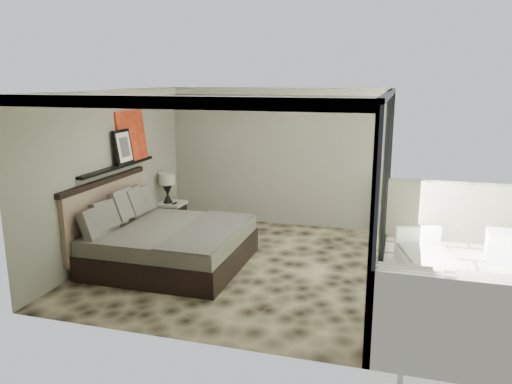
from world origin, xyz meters
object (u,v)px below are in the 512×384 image
(nightstand, at_px, (172,215))
(table_lamp, at_px, (167,184))
(ottoman, at_px, (503,246))
(lounger, at_px, (429,263))
(bed, at_px, (165,242))

(nightstand, xyz_separation_m, table_lamp, (-0.06, -0.06, 0.67))
(table_lamp, height_order, ottoman, table_lamp)
(nightstand, bearing_deg, lounger, -13.06)
(ottoman, xyz_separation_m, lounger, (-1.20, -0.97, -0.07))
(bed, height_order, ottoman, bed)
(nightstand, xyz_separation_m, ottoman, (6.14, -0.23, 0.01))
(nightstand, bearing_deg, bed, -66.59)
(bed, relative_size, lounger, 1.45)
(nightstand, height_order, lounger, lounger)
(table_lamp, relative_size, lounger, 0.38)
(bed, xyz_separation_m, table_lamp, (-0.87, 1.89, 0.53))
(bed, bearing_deg, nightstand, 112.77)
(bed, height_order, table_lamp, bed)
(ottoman, bearing_deg, table_lamp, 178.38)
(nightstand, distance_m, table_lamp, 0.67)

